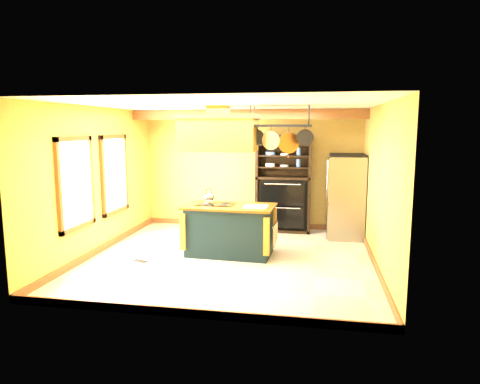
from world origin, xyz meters
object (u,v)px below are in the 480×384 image
(kitchen_island, at_px, (230,229))
(refrigerator, at_px, (346,198))
(hutch, at_px, (283,194))
(range_hood, at_px, (218,132))
(pot_rack, at_px, (280,131))

(kitchen_island, relative_size, refrigerator, 0.97)
(kitchen_island, bearing_deg, hutch, 70.76)
(hutch, bearing_deg, range_hood, -116.67)
(kitchen_island, distance_m, hutch, 2.23)
(pot_rack, bearing_deg, kitchen_island, -179.87)
(range_hood, bearing_deg, pot_rack, 0.16)
(pot_rack, bearing_deg, hutch, 92.22)
(kitchen_island, distance_m, pot_rack, 2.01)
(refrigerator, xyz_separation_m, hutch, (-1.34, 0.37, 0.00))
(range_hood, xyz_separation_m, hutch, (1.03, 2.04, -1.40))
(range_hood, relative_size, hutch, 0.66)
(range_hood, xyz_separation_m, pot_rack, (1.10, 0.00, 0.01))
(range_hood, bearing_deg, refrigerator, 35.28)
(range_hood, bearing_deg, kitchen_island, 0.28)
(refrigerator, bearing_deg, pot_rack, -127.07)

